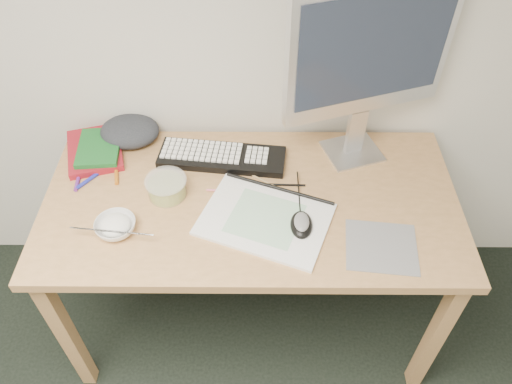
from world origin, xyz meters
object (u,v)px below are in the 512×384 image
keyboard (222,157)px  monitor (370,54)px  desk (251,214)px  sketchpad (265,219)px  rice_bowl (116,227)px

keyboard → monitor: 0.62m
keyboard → desk: bearing=-54.1°
sketchpad → monitor: monitor is taller
keyboard → monitor: monitor is taller
desk → monitor: monitor is taller
sketchpad → keyboard: keyboard is taller
keyboard → sketchpad: bearing=-55.2°
desk → sketchpad: size_ratio=3.49×
desk → sketchpad: sketchpad is taller
desk → monitor: size_ratio=2.15×
desk → sketchpad: 0.14m
desk → rice_bowl: size_ratio=10.82×
desk → keyboard: keyboard is taller
desk → keyboard: (-0.11, 0.19, 0.10)m
keyboard → rice_bowl: 0.46m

